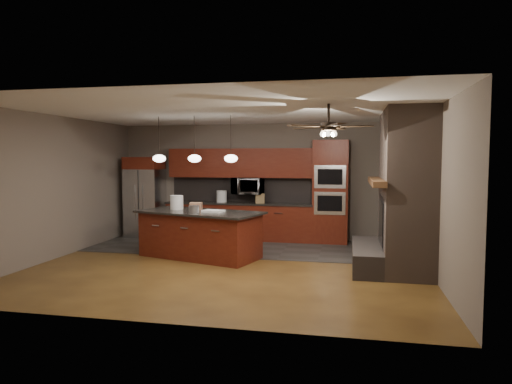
% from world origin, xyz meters
% --- Properties ---
extents(ground, '(7.00, 7.00, 0.00)m').
position_xyz_m(ground, '(0.00, 0.00, 0.00)').
color(ground, brown).
rests_on(ground, ground).
extents(ceiling, '(7.00, 6.00, 0.02)m').
position_xyz_m(ceiling, '(0.00, 0.00, 2.80)').
color(ceiling, white).
rests_on(ceiling, back_wall).
extents(back_wall, '(7.00, 0.02, 2.80)m').
position_xyz_m(back_wall, '(0.00, 3.00, 1.40)').
color(back_wall, '#6B5F56').
rests_on(back_wall, ground).
extents(right_wall, '(0.02, 6.00, 2.80)m').
position_xyz_m(right_wall, '(3.50, 0.00, 1.40)').
color(right_wall, '#6B5F56').
rests_on(right_wall, ground).
extents(left_wall, '(0.02, 6.00, 2.80)m').
position_xyz_m(left_wall, '(-3.50, 0.00, 1.40)').
color(left_wall, '#6B5F56').
rests_on(left_wall, ground).
extents(slate_tile_patch, '(7.00, 2.40, 0.01)m').
position_xyz_m(slate_tile_patch, '(0.00, 1.80, 0.01)').
color(slate_tile_patch, '#353330').
rests_on(slate_tile_patch, ground).
extents(fireplace_column, '(1.30, 2.10, 2.80)m').
position_xyz_m(fireplace_column, '(3.04, 0.40, 1.30)').
color(fireplace_column, brown).
rests_on(fireplace_column, ground).
extents(back_cabinetry, '(3.59, 0.64, 2.20)m').
position_xyz_m(back_cabinetry, '(-0.48, 2.74, 0.89)').
color(back_cabinetry, '#622112').
rests_on(back_cabinetry, ground).
extents(oven_tower, '(0.80, 0.63, 2.38)m').
position_xyz_m(oven_tower, '(1.70, 2.69, 1.19)').
color(oven_tower, '#622112').
rests_on(oven_tower, ground).
extents(microwave, '(0.73, 0.41, 0.50)m').
position_xyz_m(microwave, '(-0.27, 2.75, 1.30)').
color(microwave, silver).
rests_on(microwave, back_cabinetry).
extents(refrigerator, '(0.85, 0.75, 2.00)m').
position_xyz_m(refrigerator, '(-2.89, 2.62, 1.00)').
color(refrigerator, silver).
rests_on(refrigerator, ground).
extents(kitchen_island, '(2.68, 1.79, 0.92)m').
position_xyz_m(kitchen_island, '(-0.77, 0.59, 0.46)').
color(kitchen_island, '#622112').
rests_on(kitchen_island, ground).
extents(white_bucket, '(0.33, 0.33, 0.28)m').
position_xyz_m(white_bucket, '(-1.33, 0.80, 1.06)').
color(white_bucket, white).
rests_on(white_bucket, kitchen_island).
extents(paint_can, '(0.23, 0.23, 0.14)m').
position_xyz_m(paint_can, '(-0.80, 0.37, 0.99)').
color(paint_can, '#B3B3B8').
rests_on(paint_can, kitchen_island).
extents(paint_tray, '(0.44, 0.36, 0.04)m').
position_xyz_m(paint_tray, '(-0.46, 0.49, 0.94)').
color(paint_tray, white).
rests_on(paint_tray, kitchen_island).
extents(cardboard_box, '(0.25, 0.20, 0.15)m').
position_xyz_m(cardboard_box, '(-0.92, 0.82, 0.99)').
color(cardboard_box, '#AA7657').
rests_on(cardboard_box, kitchen_island).
extents(counter_bucket, '(0.29, 0.29, 0.28)m').
position_xyz_m(counter_bucket, '(-0.92, 2.70, 1.04)').
color(counter_bucket, white).
rests_on(counter_bucket, back_cabinetry).
extents(counter_box, '(0.24, 0.21, 0.23)m').
position_xyz_m(counter_box, '(0.04, 2.65, 1.01)').
color(counter_box, '#92754B').
rests_on(counter_box, back_cabinetry).
extents(pendant_left, '(0.26, 0.26, 0.92)m').
position_xyz_m(pendant_left, '(-1.65, 0.70, 1.96)').
color(pendant_left, black).
rests_on(pendant_left, ceiling).
extents(pendant_center, '(0.26, 0.26, 0.92)m').
position_xyz_m(pendant_center, '(-0.90, 0.70, 1.96)').
color(pendant_center, black).
rests_on(pendant_center, ceiling).
extents(pendant_right, '(0.26, 0.26, 0.92)m').
position_xyz_m(pendant_right, '(-0.15, 0.70, 1.96)').
color(pendant_right, black).
rests_on(pendant_right, ceiling).
extents(ceiling_fan, '(1.27, 1.33, 0.41)m').
position_xyz_m(ceiling_fan, '(1.80, -0.80, 2.46)').
color(ceiling_fan, black).
rests_on(ceiling_fan, ceiling).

